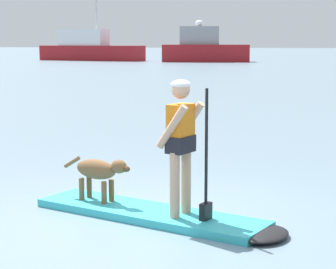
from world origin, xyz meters
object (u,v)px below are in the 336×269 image
paddleboard (164,216)px  person_paddler (182,138)px  moored_boat_starboard (90,49)px  dog (99,171)px  moored_boat_center (204,48)px

paddleboard → person_paddler: size_ratio=2.09×
moored_boat_starboard → dog: bearing=-69.1°
dog → moored_boat_center: size_ratio=0.11×
dog → moored_boat_starboard: bearing=110.9°
paddleboard → person_paddler: (0.24, -0.08, 0.99)m
dog → moored_boat_center: (-9.43, 58.31, 0.91)m
person_paddler → moored_boat_starboard: (-24.11, 60.31, 0.29)m
paddleboard → dog: bearing=160.9°
paddleboard → dog: dog is taller
dog → moored_boat_starboard: moored_boat_starboard is taller
paddleboard → moored_boat_center: 59.57m
moored_boat_starboard → moored_boat_center: (13.49, -1.59, 0.08)m
paddleboard → moored_boat_center: (-10.39, 58.64, 1.36)m
moored_boat_starboard → moored_boat_center: size_ratio=1.32×
person_paddler → moored_boat_center: (-10.62, 58.73, 0.37)m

